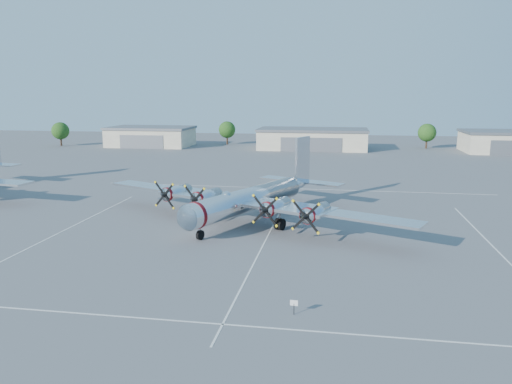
% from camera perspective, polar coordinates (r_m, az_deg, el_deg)
% --- Properties ---
extents(ground, '(260.00, 260.00, 0.00)m').
position_cam_1_polar(ground, '(53.40, 1.60, -4.58)').
color(ground, '#535355').
rests_on(ground, ground).
extents(parking_lines, '(60.00, 50.08, 0.01)m').
position_cam_1_polar(parking_lines, '(51.74, 1.33, -5.10)').
color(parking_lines, silver).
rests_on(parking_lines, ground).
extents(hangar_west, '(22.60, 14.60, 5.40)m').
position_cam_1_polar(hangar_west, '(143.17, -11.92, 6.24)').
color(hangar_west, '#BCB096').
rests_on(hangar_west, ground).
extents(hangar_center, '(28.60, 14.60, 5.40)m').
position_cam_1_polar(hangar_center, '(133.58, 6.48, 6.07)').
color(hangar_center, '#BCB096').
rests_on(hangar_center, ground).
extents(hangar_east, '(20.60, 14.60, 5.40)m').
position_cam_1_polar(hangar_east, '(139.55, 26.65, 5.18)').
color(hangar_east, '#BCB096').
rests_on(hangar_east, ground).
extents(tree_far_west, '(4.80, 4.80, 6.64)m').
position_cam_1_polar(tree_far_west, '(150.51, -21.46, 6.52)').
color(tree_far_west, '#382619').
rests_on(tree_far_west, ground).
extents(tree_west, '(4.80, 4.80, 6.64)m').
position_cam_1_polar(tree_west, '(144.86, -3.32, 7.12)').
color(tree_west, '#382619').
rests_on(tree_west, ground).
extents(tree_east, '(4.80, 4.80, 6.64)m').
position_cam_1_polar(tree_east, '(141.18, 18.96, 6.43)').
color(tree_east, '#382619').
rests_on(tree_east, ground).
extents(main_bomber_b29, '(47.93, 41.66, 8.88)m').
position_cam_1_polar(main_bomber_b29, '(58.12, -0.36, -3.27)').
color(main_bomber_b29, silver).
rests_on(main_bomber_b29, ground).
extents(info_placard, '(0.53, 0.07, 1.02)m').
position_cam_1_polar(info_placard, '(34.15, 4.37, -12.69)').
color(info_placard, black).
rests_on(info_placard, ground).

